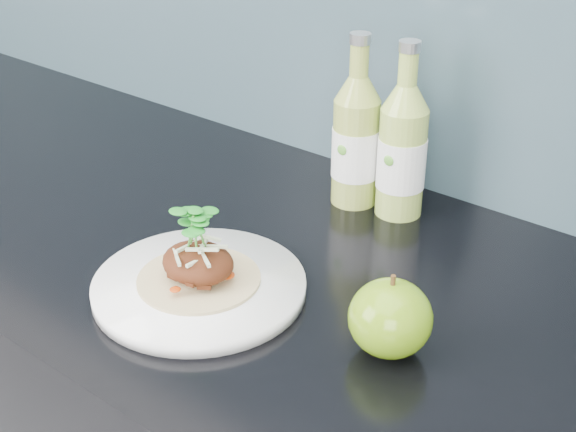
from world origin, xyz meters
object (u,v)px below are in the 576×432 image
object	(u,v)px
dinner_plate	(199,286)
green_apple	(390,318)
cider_bottle_left	(356,141)
cider_bottle_right	(402,151)

from	to	relation	value
dinner_plate	green_apple	world-z (taller)	green_apple
green_apple	cider_bottle_left	xyz separation A→B (m)	(-0.22, 0.25, 0.05)
cider_bottle_left	cider_bottle_right	size ratio (longest dim) A/B	1.00
cider_bottle_left	cider_bottle_right	distance (m)	0.07
green_apple	cider_bottle_left	bearing A→B (deg)	130.79
dinner_plate	cider_bottle_right	size ratio (longest dim) A/B	1.16
dinner_plate	cider_bottle_left	distance (m)	0.31
green_apple	cider_bottle_right	size ratio (longest dim) A/B	0.44
dinner_plate	cider_bottle_right	xyz separation A→B (m)	(0.07, 0.31, 0.08)
cider_bottle_right	cider_bottle_left	bearing A→B (deg)	-168.22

